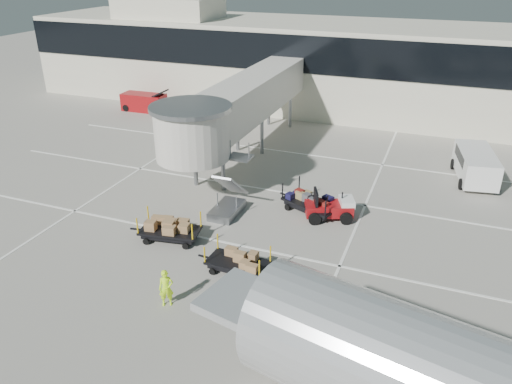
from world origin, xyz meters
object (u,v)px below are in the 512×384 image
at_px(box_cart_far, 169,229).
at_px(minivan, 475,163).
at_px(box_cart_near, 235,261).
at_px(belt_loader, 144,102).
at_px(baggage_tug, 330,208).
at_px(suitcase_cart, 310,203).
at_px(ground_worker, 166,288).

distance_m(box_cart_far, minivan, 20.94).
height_order(box_cart_near, box_cart_far, box_cart_far).
xyz_separation_m(box_cart_far, minivan, (15.14, 14.45, 0.58)).
bearing_deg(box_cart_far, box_cart_near, -27.01).
height_order(box_cart_far, belt_loader, belt_loader).
distance_m(box_cart_near, box_cart_far, 4.71).
bearing_deg(minivan, belt_loader, 158.69).
distance_m(baggage_tug, suitcase_cart, 1.34).
bearing_deg(baggage_tug, box_cart_near, -135.77).
height_order(minivan, belt_loader, belt_loader).
bearing_deg(box_cart_far, belt_loader, 116.51).
bearing_deg(belt_loader, ground_worker, -57.24).
distance_m(box_cart_far, belt_loader, 25.19).
xyz_separation_m(suitcase_cart, box_cart_near, (-1.65, -7.25, -0.04)).
relative_size(baggage_tug, suitcase_cart, 0.73).
relative_size(box_cart_near, minivan, 0.66).
relative_size(baggage_tug, ground_worker, 1.73).
relative_size(suitcase_cart, minivan, 0.75).
xyz_separation_m(baggage_tug, box_cart_near, (-2.95, -6.89, -0.11)).
height_order(box_cart_near, minivan, minivan).
relative_size(baggage_tug, minivan, 0.54).
bearing_deg(ground_worker, belt_loader, 93.57).
distance_m(suitcase_cart, belt_loader, 25.46).
height_order(suitcase_cart, belt_loader, belt_loader).
bearing_deg(ground_worker, box_cart_near, 32.09).
xyz_separation_m(suitcase_cart, ground_worker, (-3.40, -10.68, 0.29)).
bearing_deg(box_cart_near, minivan, 58.56).
bearing_deg(box_cart_near, box_cart_far, 164.57).
xyz_separation_m(box_cart_near, belt_loader, (-19.16, 21.91, 0.30)).
bearing_deg(suitcase_cart, box_cart_far, -112.46).
bearing_deg(minivan, box_cart_far, -146.23).
bearing_deg(minivan, box_cart_near, -133.76).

